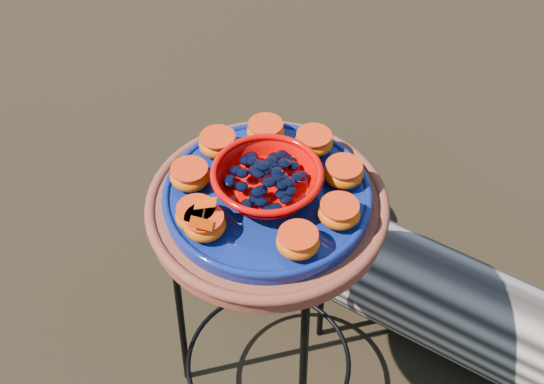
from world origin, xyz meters
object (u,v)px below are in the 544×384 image
Objects in this scene: terracotta_saucer at (267,208)px; cobalt_plate at (267,197)px; red_bowl at (267,182)px; plant_stand at (268,316)px; driftwood_log at (407,282)px.

cobalt_plate reaches higher than terracotta_saucer.
cobalt_plate is at bearing 0.00° from terracotta_saucer.
red_bowl is (0.00, 0.00, 0.07)m from terracotta_saucer.
red_bowl is at bearing 0.00° from cobalt_plate.
terracotta_saucer is at bearing 0.00° from plant_stand.
driftwood_log is at bearing 73.05° from red_bowl.
plant_stand is at bearing -106.95° from driftwood_log.
driftwood_log is at bearing 73.05° from plant_stand.
red_bowl reaches higher than driftwood_log.
plant_stand is 3.71× the size of red_bowl.
cobalt_plate is 0.26× the size of driftwood_log.
plant_stand is 0.48× the size of driftwood_log.
plant_stand is 0.50m from driftwood_log.
cobalt_plate is at bearing 0.00° from red_bowl.
cobalt_plate reaches higher than driftwood_log.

